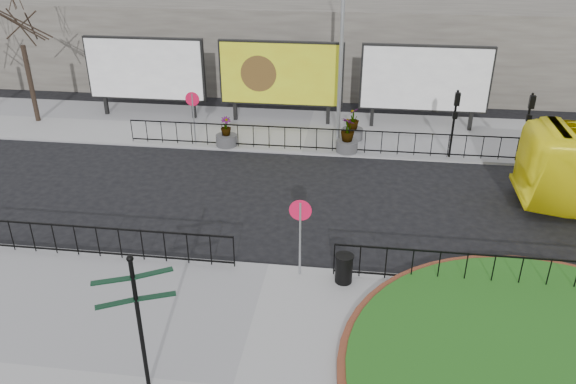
% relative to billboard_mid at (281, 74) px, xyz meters
% --- Properties ---
extents(ground, '(90.00, 90.00, 0.00)m').
position_rel_billboard_mid_xyz_m(ground, '(1.50, -12.97, -2.60)').
color(ground, black).
rests_on(ground, ground).
extents(pavement_far, '(44.00, 6.00, 0.12)m').
position_rel_billboard_mid_xyz_m(pavement_far, '(1.50, -0.97, -2.54)').
color(pavement_far, gray).
rests_on(pavement_far, ground).
extents(brick_edge, '(10.40, 10.40, 0.18)m').
position_rel_billboard_mid_xyz_m(brick_edge, '(9.00, -16.97, -2.39)').
color(brick_edge, brown).
rests_on(brick_edge, pavement_near).
extents(grass_lawn, '(10.00, 10.00, 0.22)m').
position_rel_billboard_mid_xyz_m(grass_lawn, '(9.00, -16.97, -2.37)').
color(grass_lawn, '#1C5316').
rests_on(grass_lawn, pavement_near).
extents(railing_near_left, '(10.00, 0.10, 1.10)m').
position_rel_billboard_mid_xyz_m(railing_near_left, '(-4.50, -13.27, -1.93)').
color(railing_near_left, black).
rests_on(railing_near_left, pavement_near).
extents(railing_near_right, '(9.00, 0.10, 1.10)m').
position_rel_billboard_mid_xyz_m(railing_near_right, '(8.00, -13.27, -1.93)').
color(railing_near_right, black).
rests_on(railing_near_right, pavement_near).
extents(railing_far, '(18.00, 0.10, 1.10)m').
position_rel_billboard_mid_xyz_m(railing_far, '(2.50, -3.67, -1.93)').
color(railing_far, black).
rests_on(railing_far, pavement_far).
extents(speed_sign_far, '(0.64, 0.07, 2.47)m').
position_rel_billboard_mid_xyz_m(speed_sign_far, '(-3.50, -3.57, -0.68)').
color(speed_sign_far, gray).
rests_on(speed_sign_far, pavement_far).
extents(speed_sign_near, '(0.64, 0.07, 2.47)m').
position_rel_billboard_mid_xyz_m(speed_sign_near, '(2.50, -13.37, -0.68)').
color(speed_sign_near, gray).
rests_on(speed_sign_near, pavement_near).
extents(billboard_left, '(6.20, 0.31, 4.10)m').
position_rel_billboard_mid_xyz_m(billboard_left, '(-7.00, 0.00, 0.00)').
color(billboard_left, black).
rests_on(billboard_left, pavement_far).
extents(billboard_mid, '(6.20, 0.31, 4.10)m').
position_rel_billboard_mid_xyz_m(billboard_mid, '(0.00, 0.00, 0.00)').
color(billboard_mid, black).
rests_on(billboard_mid, pavement_far).
extents(billboard_right, '(6.20, 0.31, 4.10)m').
position_rel_billboard_mid_xyz_m(billboard_right, '(7.00, 0.00, 0.00)').
color(billboard_right, black).
rests_on(billboard_right, pavement_far).
extents(lamp_post, '(0.74, 0.18, 9.23)m').
position_rel_billboard_mid_xyz_m(lamp_post, '(3.01, -1.97, 2.23)').
color(lamp_post, gray).
rests_on(lamp_post, pavement_far).
extents(signal_pole_a, '(0.22, 0.26, 3.00)m').
position_rel_billboard_mid_xyz_m(signal_pole_a, '(8.00, -3.63, -0.50)').
color(signal_pole_a, black).
rests_on(signal_pole_a, pavement_far).
extents(signal_pole_b, '(0.22, 0.26, 3.00)m').
position_rel_billboard_mid_xyz_m(signal_pole_b, '(11.00, -3.63, -0.50)').
color(signal_pole_b, black).
rests_on(signal_pole_b, pavement_far).
extents(tree_left, '(2.00, 2.00, 7.00)m').
position_rel_billboard_mid_xyz_m(tree_left, '(-12.50, -1.47, 1.02)').
color(tree_left, '#2D2119').
rests_on(tree_left, pavement_far).
extents(building_backdrop, '(40.00, 10.00, 5.00)m').
position_rel_billboard_mid_xyz_m(building_backdrop, '(1.50, 9.03, -0.10)').
color(building_backdrop, slate).
rests_on(building_backdrop, ground).
extents(fingerpost_sign, '(1.58, 0.93, 3.52)m').
position_rel_billboard_mid_xyz_m(fingerpost_sign, '(-0.39, -18.22, -0.36)').
color(fingerpost_sign, black).
rests_on(fingerpost_sign, pavement_near).
extents(litter_bin, '(0.54, 0.54, 0.89)m').
position_rel_billboard_mid_xyz_m(litter_bin, '(3.80, -13.57, -2.03)').
color(litter_bin, black).
rests_on(litter_bin, pavement_near).
extents(planter_a, '(0.97, 0.97, 1.36)m').
position_rel_billboard_mid_xyz_m(planter_a, '(-2.02, -3.57, -2.03)').
color(planter_a, '#4C4C4F').
rests_on(planter_a, pavement_far).
extents(planter_b, '(0.97, 0.97, 1.60)m').
position_rel_billboard_mid_xyz_m(planter_b, '(3.50, -3.57, -1.86)').
color(planter_b, '#4C4C4F').
rests_on(planter_b, pavement_far).
extents(planter_c, '(0.98, 0.98, 1.51)m').
position_rel_billboard_mid_xyz_m(planter_c, '(3.70, -1.97, -1.93)').
color(planter_c, '#4C4C4F').
rests_on(planter_c, pavement_far).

